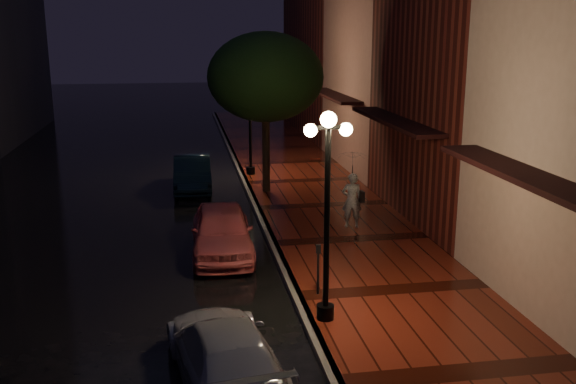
{
  "coord_description": "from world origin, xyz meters",
  "views": [
    {
      "loc": [
        -2.46,
        -16.96,
        5.96
      ],
      "look_at": [
        0.55,
        0.84,
        1.4
      ],
      "focal_mm": 40.0,
      "sensor_mm": 36.0,
      "label": 1
    }
  ],
  "objects_px": {
    "navy_car": "(192,173)",
    "woman_with_umbrella": "(352,177)",
    "pink_car": "(222,231)",
    "streetlamp_far": "(250,115)",
    "parking_meter": "(318,264)",
    "streetlamp_near": "(327,205)",
    "silver_car": "(225,352)",
    "street_tree": "(266,80)"
  },
  "relations": [
    {
      "from": "woman_with_umbrella",
      "to": "parking_meter",
      "type": "distance_m",
      "value": 5.36
    },
    {
      "from": "streetlamp_near",
      "to": "street_tree",
      "type": "xyz_separation_m",
      "value": [
        0.26,
        10.99,
        1.64
      ]
    },
    {
      "from": "streetlamp_near",
      "to": "street_tree",
      "type": "distance_m",
      "value": 11.12
    },
    {
      "from": "parking_meter",
      "to": "silver_car",
      "type": "bearing_deg",
      "value": -114.79
    },
    {
      "from": "pink_car",
      "to": "navy_car",
      "type": "height_order",
      "value": "pink_car"
    },
    {
      "from": "street_tree",
      "to": "parking_meter",
      "type": "height_order",
      "value": "street_tree"
    },
    {
      "from": "streetlamp_far",
      "to": "pink_car",
      "type": "height_order",
      "value": "streetlamp_far"
    },
    {
      "from": "street_tree",
      "to": "woman_with_umbrella",
      "type": "relative_size",
      "value": 2.47
    },
    {
      "from": "streetlamp_far",
      "to": "woman_with_umbrella",
      "type": "distance_m",
      "value": 8.2
    },
    {
      "from": "woman_with_umbrella",
      "to": "pink_car",
      "type": "bearing_deg",
      "value": 28.47
    },
    {
      "from": "streetlamp_near",
      "to": "street_tree",
      "type": "bearing_deg",
      "value": 88.65
    },
    {
      "from": "streetlamp_far",
      "to": "navy_car",
      "type": "relative_size",
      "value": 1.09
    },
    {
      "from": "streetlamp_near",
      "to": "streetlamp_far",
      "type": "height_order",
      "value": "same"
    },
    {
      "from": "streetlamp_near",
      "to": "pink_car",
      "type": "height_order",
      "value": "streetlamp_near"
    },
    {
      "from": "woman_with_umbrella",
      "to": "parking_meter",
      "type": "relative_size",
      "value": 1.99
    },
    {
      "from": "streetlamp_far",
      "to": "pink_car",
      "type": "distance_m",
      "value": 9.68
    },
    {
      "from": "pink_car",
      "to": "silver_car",
      "type": "relative_size",
      "value": 1.0
    },
    {
      "from": "street_tree",
      "to": "silver_car",
      "type": "bearing_deg",
      "value": -100.88
    },
    {
      "from": "streetlamp_near",
      "to": "pink_car",
      "type": "xyz_separation_m",
      "value": [
        -1.82,
        4.69,
        -1.92
      ]
    },
    {
      "from": "streetlamp_far",
      "to": "silver_car",
      "type": "relative_size",
      "value": 1.07
    },
    {
      "from": "navy_car",
      "to": "pink_car",
      "type": "bearing_deg",
      "value": -84.46
    },
    {
      "from": "woman_with_umbrella",
      "to": "street_tree",
      "type": "bearing_deg",
      "value": -59.55
    },
    {
      "from": "pink_car",
      "to": "woman_with_umbrella",
      "type": "xyz_separation_m",
      "value": [
        4.03,
        1.47,
        1.01
      ]
    },
    {
      "from": "streetlamp_near",
      "to": "navy_car",
      "type": "relative_size",
      "value": 1.09
    },
    {
      "from": "pink_car",
      "to": "parking_meter",
      "type": "height_order",
      "value": "pink_car"
    },
    {
      "from": "streetlamp_far",
      "to": "parking_meter",
      "type": "xyz_separation_m",
      "value": [
        0.12,
        -12.71,
        -1.74
      ]
    },
    {
      "from": "woman_with_umbrella",
      "to": "parking_meter",
      "type": "xyz_separation_m",
      "value": [
        -2.09,
        -4.87,
        -0.84
      ]
    },
    {
      "from": "street_tree",
      "to": "woman_with_umbrella",
      "type": "distance_m",
      "value": 5.8
    },
    {
      "from": "streetlamp_near",
      "to": "silver_car",
      "type": "distance_m",
      "value": 3.54
    },
    {
      "from": "navy_car",
      "to": "silver_car",
      "type": "relative_size",
      "value": 0.98
    },
    {
      "from": "pink_car",
      "to": "woman_with_umbrella",
      "type": "bearing_deg",
      "value": 21.68
    },
    {
      "from": "streetlamp_near",
      "to": "navy_car",
      "type": "height_order",
      "value": "streetlamp_near"
    },
    {
      "from": "pink_car",
      "to": "street_tree",
      "type": "bearing_deg",
      "value": 73.43
    },
    {
      "from": "streetlamp_near",
      "to": "woman_with_umbrella",
      "type": "bearing_deg",
      "value": 70.25
    },
    {
      "from": "pink_car",
      "to": "navy_car",
      "type": "distance_m",
      "value": 7.61
    },
    {
      "from": "silver_car",
      "to": "woman_with_umbrella",
      "type": "xyz_separation_m",
      "value": [
        4.43,
        8.04,
        1.12
      ]
    },
    {
      "from": "navy_car",
      "to": "woman_with_umbrella",
      "type": "distance_m",
      "value": 7.75
    },
    {
      "from": "streetlamp_far",
      "to": "street_tree",
      "type": "distance_m",
      "value": 3.44
    },
    {
      "from": "silver_car",
      "to": "navy_car",
      "type": "bearing_deg",
      "value": -97.08
    },
    {
      "from": "streetlamp_near",
      "to": "parking_meter",
      "type": "xyz_separation_m",
      "value": [
        0.12,
        1.29,
        -1.74
      ]
    },
    {
      "from": "streetlamp_near",
      "to": "pink_car",
      "type": "distance_m",
      "value": 5.38
    },
    {
      "from": "woman_with_umbrella",
      "to": "parking_meter",
      "type": "height_order",
      "value": "woman_with_umbrella"
    }
  ]
}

